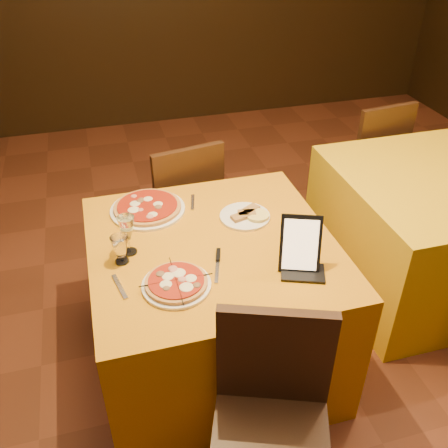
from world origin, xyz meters
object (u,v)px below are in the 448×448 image
object	(u,v)px
chair_main_near	(270,442)
wine_glass	(128,235)
side_table	(428,231)
tablet	(300,244)
water_glass	(121,250)
main_table	(213,304)
pizza_near	(176,284)
chair_main_far	(179,203)
chair_side_far	(362,158)
pizza_far	(148,208)

from	to	relation	value
chair_main_near	wine_glass	world-z (taller)	wine_glass
side_table	tablet	world-z (taller)	tablet
water_glass	main_table	bearing A→B (deg)	3.43
pizza_near	chair_main_near	bearing A→B (deg)	-69.75
water_glass	tablet	world-z (taller)	tablet
chair_main_far	chair_side_far	bearing A→B (deg)	180.00
chair_main_near	pizza_near	bearing A→B (deg)	130.99
chair_side_far	water_glass	xyz separation A→B (m)	(-1.80, -1.12, 0.36)
side_table	wine_glass	bearing A→B (deg)	-172.66
tablet	chair_main_far	bearing A→B (deg)	126.99
pizza_near	pizza_far	xyz separation A→B (m)	(-0.03, 0.59, -0.00)
wine_glass	tablet	distance (m)	0.74
water_glass	tablet	bearing A→B (deg)	-17.93
chair_side_far	pizza_near	size ratio (longest dim) A/B	3.23
water_glass	chair_main_far	bearing A→B (deg)	64.85
side_table	chair_side_far	distance (m)	0.84
chair_main_far	pizza_near	xyz separation A→B (m)	(-0.21, -1.08, 0.31)
chair_main_far	tablet	world-z (taller)	tablet
chair_side_far	tablet	world-z (taller)	tablet
chair_main_near	side_table	bearing A→B (deg)	58.31
chair_main_near	tablet	distance (m)	0.76
chair_main_near	wine_glass	distance (m)	1.00
pizza_near	pizza_far	world-z (taller)	same
chair_side_far	wine_glass	xyz separation A→B (m)	(-1.76, -1.06, 0.39)
main_table	chair_side_far	bearing A→B (deg)	38.06
side_table	tablet	size ratio (longest dim) A/B	4.51
tablet	main_table	bearing A→B (deg)	161.67
side_table	water_glass	xyz separation A→B (m)	(-1.80, -0.28, 0.44)
pizza_near	main_table	bearing A→B (deg)	49.06
main_table	side_table	bearing A→B (deg)	10.51
main_table	chair_main_far	xyz separation A→B (m)	(0.00, 0.84, 0.08)
pizza_far	tablet	bearing A→B (deg)	-47.56
chair_main_near	pizza_far	distance (m)	1.23
main_table	chair_main_near	xyz separation A→B (m)	(0.00, -0.82, 0.08)
pizza_near	wine_glass	bearing A→B (deg)	119.35
pizza_far	wine_glass	world-z (taller)	wine_glass
chair_main_far	chair_side_far	distance (m)	1.42
chair_main_near	chair_side_far	bearing A→B (deg)	74.55
main_table	chair_side_far	distance (m)	1.78
wine_glass	water_glass	bearing A→B (deg)	-125.15
pizza_far	tablet	size ratio (longest dim) A/B	1.51
side_table	pizza_far	distance (m)	1.68
side_table	pizza_near	bearing A→B (deg)	-162.65
chair_side_far	pizza_near	distance (m)	2.11
main_table	tablet	distance (m)	0.64
main_table	chair_side_far	xyz separation A→B (m)	(1.40, 1.09, 0.08)
side_table	water_glass	world-z (taller)	water_glass
side_table	water_glass	bearing A→B (deg)	-171.06
chair_main_far	chair_side_far	world-z (taller)	same
chair_main_far	pizza_far	world-z (taller)	chair_main_far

